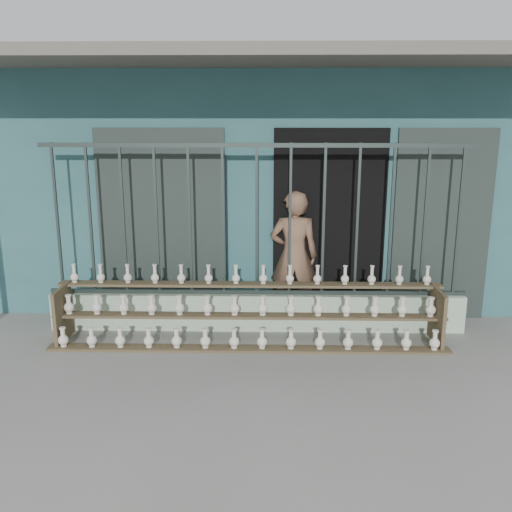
{
  "coord_description": "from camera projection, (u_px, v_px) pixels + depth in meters",
  "views": [
    {
      "loc": [
        0.13,
        -5.26,
        2.59
      ],
      "look_at": [
        0.0,
        1.0,
        1.0
      ],
      "focal_mm": 40.0,
      "sensor_mm": 36.0,
      "label": 1
    }
  ],
  "objects": [
    {
      "name": "workshop_building",
      "position": [
        260.0,
        172.0,
        9.43
      ],
      "size": [
        7.4,
        6.6,
        3.21
      ],
      "color": "#2B575A",
      "rests_on": "ground"
    },
    {
      "name": "shelf_rack",
      "position": [
        249.0,
        312.0,
        6.5
      ],
      "size": [
        4.5,
        0.68,
        0.85
      ],
      "color": "brown",
      "rests_on": "ground"
    },
    {
      "name": "ground",
      "position": [
        254.0,
        377.0,
        5.74
      ],
      "size": [
        60.0,
        60.0,
        0.0
      ],
      "primitive_type": "plane",
      "color": "slate"
    },
    {
      "name": "parapet_wall",
      "position": [
        257.0,
        311.0,
        6.94
      ],
      "size": [
        5.0,
        0.2,
        0.45
      ],
      "primitive_type": "cube",
      "color": "#AEC6A9",
      "rests_on": "ground"
    },
    {
      "name": "elderly_woman",
      "position": [
        294.0,
        256.0,
        7.16
      ],
      "size": [
        0.61,
        0.4,
        1.66
      ],
      "primitive_type": "imported",
      "rotation": [
        0.0,
        0.0,
        3.14
      ],
      "color": "brown",
      "rests_on": "ground"
    },
    {
      "name": "security_fence",
      "position": [
        257.0,
        221.0,
        6.66
      ],
      "size": [
        5.0,
        0.04,
        1.8
      ],
      "color": "#283330",
      "rests_on": "parapet_wall"
    }
  ]
}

